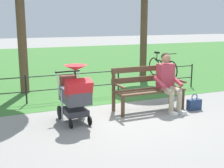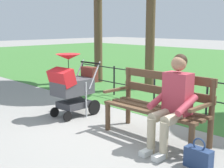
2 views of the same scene
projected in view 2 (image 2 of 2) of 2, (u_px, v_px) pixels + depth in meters
The scene contains 6 objects.
ground_plane at pixel (122, 128), 4.91m from camera, with size 60.00×60.00×0.00m, color gray.
park_bench at pixel (159, 103), 4.43m from camera, with size 1.60×0.61×0.96m.
person_on_bench at pixel (173, 100), 3.97m from camera, with size 0.53×0.74×1.28m.
stroller at pixel (72, 84), 5.47m from camera, with size 0.54×0.91×1.15m.
handbag at pixel (198, 158), 3.51m from camera, with size 0.32×0.14×0.37m.
park_fence at pixel (179, 89), 5.93m from camera, with size 6.09×0.04×0.70m.
Camera 2 is at (-3.25, 3.37, 1.63)m, focal length 48.50 mm.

